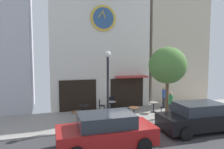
{
  "coord_description": "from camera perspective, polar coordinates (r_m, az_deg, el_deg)",
  "views": [
    {
      "loc": [
        -4.54,
        -10.71,
        4.05
      ],
      "look_at": [
        -0.52,
        2.26,
        2.84
      ],
      "focal_mm": 33.24,
      "sensor_mm": 36.0,
      "label": 1
    }
  ],
  "objects": [
    {
      "name": "cafe_table_near_door",
      "position": [
        15.43,
        11.38,
        -8.35
      ],
      "size": [
        0.63,
        0.63,
        0.74
      ],
      "color": "black",
      "rests_on": "ground_plane"
    },
    {
      "name": "street_lamp",
      "position": [
        12.34,
        -1.15,
        -3.51
      ],
      "size": [
        0.36,
        0.36,
        4.35
      ],
      "color": "black",
      "rests_on": "ground_plane"
    },
    {
      "name": "cafe_table_center_right",
      "position": [
        13.7,
        6.09,
        -9.88
      ],
      "size": [
        0.7,
        0.7,
        0.74
      ],
      "color": "black",
      "rests_on": "ground_plane"
    },
    {
      "name": "pedestrian_green",
      "position": [
        14.57,
        15.76,
        -7.75
      ],
      "size": [
        0.45,
        0.45,
        1.67
      ],
      "color": "#2D2D38",
      "rests_on": "ground_plane"
    },
    {
      "name": "cafe_chair_near_tree",
      "position": [
        12.17,
        -7.22,
        -11.77
      ],
      "size": [
        0.49,
        0.49,
        0.9
      ],
      "color": "black",
      "rests_on": "ground_plane"
    },
    {
      "name": "parked_car_red",
      "position": [
        9.44,
        -1.61,
        -15.31
      ],
      "size": [
        4.32,
        2.06,
        1.55
      ],
      "color": "maroon",
      "rests_on": "ground_plane"
    },
    {
      "name": "parked_car_black",
      "position": [
        12.33,
        22.77,
        -10.79
      ],
      "size": [
        4.34,
        2.11,
        1.55
      ],
      "color": "black",
      "rests_on": "ground_plane"
    },
    {
      "name": "cafe_chair_left_end",
      "position": [
        15.27,
        -3.08,
        -8.25
      ],
      "size": [
        0.52,
        0.52,
        0.9
      ],
      "color": "black",
      "rests_on": "ground_plane"
    },
    {
      "name": "cafe_chair_under_awning",
      "position": [
        15.28,
        14.35,
        -8.4
      ],
      "size": [
        0.56,
        0.56,
        0.9
      ],
      "color": "black",
      "rests_on": "ground_plane"
    },
    {
      "name": "pedestrian_blue",
      "position": [
        16.79,
        14.13,
        -6.02
      ],
      "size": [
        0.44,
        0.44,
        1.67
      ],
      "color": "#2D2D38",
      "rests_on": "ground_plane"
    },
    {
      "name": "cafe_table_center_left",
      "position": [
        15.22,
        -0.05,
        -8.4
      ],
      "size": [
        0.62,
        0.62,
        0.76
      ],
      "color": "black",
      "rests_on": "ground_plane"
    },
    {
      "name": "ground_plane",
      "position": [
        11.59,
        7.31,
        -15.54
      ],
      "size": [
        26.5,
        10.8,
        0.13
      ],
      "color": "gray"
    },
    {
      "name": "cafe_chair_by_entrance",
      "position": [
        16.02,
        -0.2,
        -7.62
      ],
      "size": [
        0.54,
        0.54,
        0.9
      ],
      "color": "black",
      "rests_on": "ground_plane"
    },
    {
      "name": "cafe_table_leftmost",
      "position": [
        12.85,
        -9.46,
        -10.86
      ],
      "size": [
        0.79,
        0.79,
        0.72
      ],
      "color": "black",
      "rests_on": "ground_plane"
    },
    {
      "name": "street_tree",
      "position": [
        13.42,
        15.06,
        2.38
      ],
      "size": [
        2.42,
        2.18,
        4.63
      ],
      "color": "brown",
      "rests_on": "ground_plane"
    },
    {
      "name": "cafe_chair_corner",
      "position": [
        12.98,
        4.38,
        -10.67
      ],
      "size": [
        0.55,
        0.55,
        0.9
      ],
      "color": "black",
      "rests_on": "ground_plane"
    },
    {
      "name": "cafe_table_rightmost",
      "position": [
        14.21,
        -7.73,
        -9.27
      ],
      "size": [
        0.69,
        0.69,
        0.77
      ],
      "color": "black",
      "rests_on": "ground_plane"
    },
    {
      "name": "clock_building",
      "position": [
        17.19,
        -3.63,
        12.44
      ],
      "size": [
        7.78,
        4.02,
        12.1
      ],
      "color": "silver",
      "rests_on": "ground_plane"
    },
    {
      "name": "neighbor_building_right",
      "position": [
        20.47,
        15.66,
        10.2
      ],
      "size": [
        5.68,
        3.82,
        11.89
      ],
      "color": "beige",
      "rests_on": "ground_plane"
    }
  ]
}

